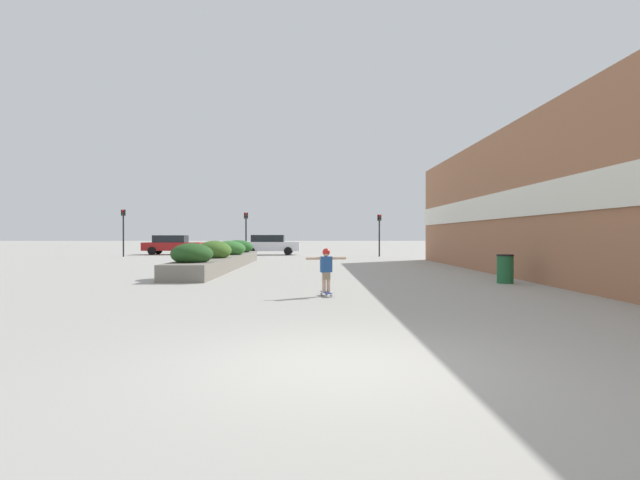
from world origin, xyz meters
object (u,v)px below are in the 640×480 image
Objects in this scene: trash_bin at (505,269)px; traffic_light_left at (246,226)px; skateboard at (326,293)px; traffic_light_right at (379,228)px; traffic_light_far_left at (123,225)px; car_center_left at (270,244)px; car_center_right at (172,244)px; skateboarder at (326,266)px; car_leftmost at (475,244)px.

traffic_light_left is at bearing 117.88° from trash_bin.
traffic_light_left reaches higher than skateboard.
traffic_light_left is 9.98m from traffic_light_right.
trash_bin is (5.91, 3.38, 0.40)m from skateboard.
traffic_light_far_left is at bearing 107.29° from skateboard.
car_center_left is (-9.77, 24.51, 0.37)m from trash_bin.
traffic_light_far_left is at bearing -179.83° from traffic_light_right.
car_center_right is (-17.88, 25.22, 0.36)m from trash_bin.
skateboard is 31.02m from car_center_right.
skateboarder is 32.89m from car_leftmost.
car_leftmost is 1.02× the size of car_center_right.
skateboarder is 25.30m from traffic_light_left.
skateboarder is 0.24× the size of car_center_right.
skateboarder is at bearing -100.73° from traffic_light_right.
car_center_right is (-11.97, 28.60, 0.05)m from skateboarder.
traffic_light_far_left reaches higher than car_center_right.
trash_bin is 0.27× the size of traffic_light_far_left.
skateboard is 28.34m from traffic_light_far_left.
traffic_light_right reaches higher than car_center_right.
car_center_right is at bearing 149.30° from traffic_light_left.
car_center_right is 5.15m from traffic_light_far_left.
car_leftmost is 10.67m from traffic_light_right.
skateboarder is 1.20× the size of trash_bin.
car_leftmost is at bearing 52.26° from skateboarder.
traffic_light_right is at bearing 0.17° from traffic_light_far_left.
trash_bin is 26.38m from car_center_left.
car_leftmost is 1.38× the size of traffic_light_far_left.
traffic_light_far_left is at bearing 107.29° from skateboarder.
car_center_right reaches higher than skateboard.
traffic_light_right is (8.48, -3.51, 1.32)m from car_center_left.
traffic_light_far_left is (-2.40, -4.29, 1.55)m from car_center_right.
car_center_right is at bearing 125.32° from trash_bin.
traffic_light_far_left is (-14.37, 24.32, 2.31)m from skateboard.
trash_bin is at bearing -86.48° from traffic_light_right.
traffic_light_left reaches higher than traffic_light_right.
traffic_light_right is (-1.29, 20.99, 1.69)m from trash_bin.
traffic_light_left is at bearing 2.31° from traffic_light_far_left.
car_center_right is (-11.97, 28.60, 0.76)m from skateboard.
traffic_light_far_left is at bearing -71.23° from car_center_left.
traffic_light_right is (4.62, 24.37, 2.09)m from skateboard.
car_leftmost reaches higher than trash_bin.
traffic_light_right is at bearing 67.49° from car_center_left.
car_center_left is 9.27m from traffic_light_right.
skateboard is 0.72× the size of trash_bin.
skateboarder is 0.23× the size of car_leftmost.
traffic_light_right is at bearing 93.52° from trash_bin.
car_center_right is at bearing 60.76° from traffic_light_far_left.
traffic_light_right reaches higher than skateboarder.
trash_bin is 0.20× the size of car_leftmost.
car_leftmost is at bearing 31.73° from traffic_light_right.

